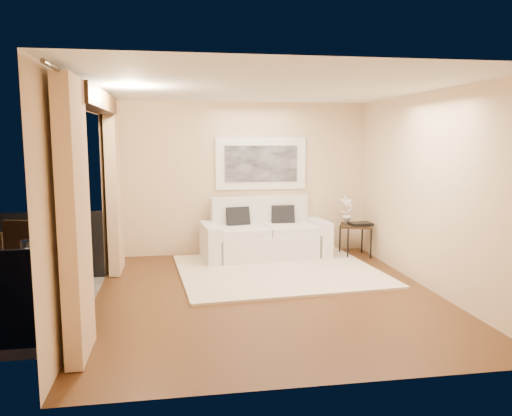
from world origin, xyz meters
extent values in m
plane|color=#543218|center=(0.00, 0.00, 0.00)|extent=(5.00, 5.00, 0.00)
plane|color=white|center=(0.00, 0.00, 2.70)|extent=(5.00, 5.00, 0.00)
plane|color=beige|center=(0.00, 2.50, 1.35)|extent=(4.50, 0.00, 4.50)
plane|color=beige|center=(0.00, -2.50, 1.35)|extent=(4.50, 0.00, 4.50)
plane|color=beige|center=(2.25, 0.00, 1.35)|extent=(0.00, 5.00, 5.00)
plane|color=beige|center=(-2.25, 1.85, 1.35)|extent=(0.00, 2.70, 2.70)
plane|color=beige|center=(-2.25, -1.85, 1.35)|extent=(0.00, 2.70, 2.70)
plane|color=beige|center=(-2.25, 0.00, 2.55)|extent=(0.00, 2.40, 2.40)
cube|color=black|center=(-2.13, 0.00, 2.52)|extent=(0.28, 2.40, 0.22)
cube|color=#605B56|center=(-3.15, 0.00, -0.06)|extent=(1.80, 2.60, 0.12)
cube|color=black|center=(-3.15, 1.27, 0.50)|extent=(1.80, 0.06, 1.00)
cube|color=#DBB186|center=(-2.11, 1.55, 1.32)|extent=(0.16, 0.75, 2.62)
cube|color=#DBB186|center=(-2.11, -1.55, 1.32)|extent=(0.16, 0.75, 2.62)
cylinder|color=#4C473F|center=(-2.11, 0.00, 2.63)|extent=(0.04, 4.80, 0.04)
cube|color=white|center=(0.34, 2.47, 1.62)|extent=(1.62, 0.05, 0.92)
cube|color=black|center=(0.34, 2.44, 1.62)|extent=(1.30, 0.02, 0.64)
cube|color=beige|center=(0.37, 1.10, 0.02)|extent=(3.22, 2.87, 0.04)
cube|color=white|center=(0.34, 2.02, 0.22)|extent=(1.84, 1.11, 0.43)
cube|color=white|center=(0.30, 2.38, 0.62)|extent=(1.76, 0.41, 0.84)
cube|color=white|center=(-0.61, 1.92, 0.32)|extent=(0.35, 0.95, 0.64)
cube|color=white|center=(1.29, 2.12, 0.32)|extent=(0.35, 0.95, 0.64)
cube|color=white|center=(-0.08, 1.94, 0.50)|extent=(0.91, 0.91, 0.14)
cube|color=white|center=(0.76, 2.04, 0.50)|extent=(0.91, 0.91, 0.14)
cube|color=black|center=(-0.12, 2.18, 0.68)|extent=(0.44, 0.27, 0.42)
cube|color=black|center=(0.70, 2.27, 0.68)|extent=(0.41, 0.19, 0.42)
cube|color=black|center=(1.93, 1.91, 0.55)|extent=(0.66, 0.66, 0.04)
cylinder|color=black|center=(1.72, 1.70, 0.27)|extent=(0.03, 0.03, 0.53)
cylinder|color=black|center=(2.14, 1.70, 0.27)|extent=(0.03, 0.03, 0.53)
cylinder|color=black|center=(1.72, 2.12, 0.27)|extent=(0.03, 0.03, 0.53)
cylinder|color=black|center=(2.14, 2.12, 0.27)|extent=(0.03, 0.03, 0.53)
cube|color=black|center=(1.99, 1.82, 0.59)|extent=(0.40, 0.30, 0.05)
imported|color=white|center=(1.81, 2.06, 0.81)|extent=(0.30, 0.25, 0.49)
cube|color=black|center=(-2.70, -0.55, 0.70)|extent=(0.72, 0.72, 0.05)
cylinder|color=black|center=(-2.95, -0.80, 0.34)|extent=(0.04, 0.04, 0.67)
cylinder|color=black|center=(-2.45, -0.80, 0.34)|extent=(0.04, 0.04, 0.67)
cylinder|color=black|center=(-2.95, -0.30, 0.34)|extent=(0.04, 0.04, 0.67)
cylinder|color=black|center=(-2.45, -0.30, 0.34)|extent=(0.04, 0.04, 0.67)
cube|color=black|center=(-3.10, 0.54, 0.48)|extent=(0.54, 0.54, 0.05)
cube|color=black|center=(-3.15, 0.34, 0.74)|extent=(0.45, 0.16, 0.58)
cylinder|color=black|center=(-2.88, 0.67, 0.23)|extent=(0.03, 0.03, 0.46)
cylinder|color=black|center=(-3.23, 0.76, 0.23)|extent=(0.03, 0.03, 0.46)
cylinder|color=black|center=(-2.97, 0.32, 0.23)|extent=(0.03, 0.03, 0.46)
cylinder|color=black|center=(-3.32, 0.41, 0.23)|extent=(0.03, 0.03, 0.46)
cylinder|color=black|center=(-3.17, -0.41, 0.22)|extent=(0.03, 0.03, 0.45)
cylinder|color=white|center=(-2.84, -0.45, 0.83)|extent=(0.18, 0.18, 0.20)
cylinder|color=#FC3316|center=(-2.61, -0.39, 0.76)|extent=(0.06, 0.06, 0.07)
cylinder|color=silver|center=(-2.77, -0.77, 0.82)|extent=(0.04, 0.04, 0.18)
cylinder|color=silver|center=(-2.54, -0.65, 0.79)|extent=(0.06, 0.06, 0.12)
cylinder|color=silver|center=(-2.56, -0.53, 0.79)|extent=(0.06, 0.06, 0.12)
camera|label=1|loc=(-1.18, -6.32, 2.08)|focal=35.00mm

